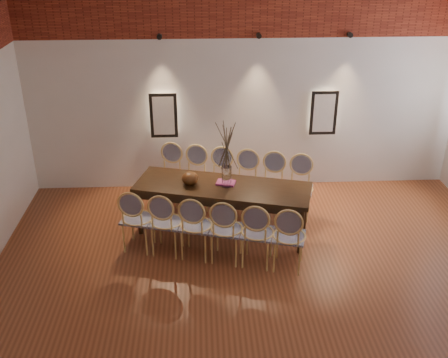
{
  "coord_description": "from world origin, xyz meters",
  "views": [
    {
      "loc": [
        -0.73,
        -4.62,
        4.09
      ],
      "look_at": [
        -0.42,
        1.57,
        1.05
      ],
      "focal_mm": 42.0,
      "sensor_mm": 36.0,
      "label": 1
    }
  ],
  "objects_px": {
    "chair_near_a": "(138,218)",
    "chair_far_a": "(169,176)",
    "dining_table": "(223,209)",
    "chair_near_d": "(227,229)",
    "chair_near_b": "(167,222)",
    "chair_near_c": "(196,225)",
    "vase": "(227,176)",
    "chair_far_e": "(272,186)",
    "book": "(226,183)",
    "chair_near_e": "(257,232)",
    "chair_far_b": "(194,179)",
    "chair_far_f": "(299,189)",
    "chair_far_d": "(245,184)",
    "chair_near_f": "(289,236)",
    "bowl": "(190,178)",
    "chair_far_c": "(219,181)"
  },
  "relations": [
    {
      "from": "chair_near_a",
      "to": "chair_far_a",
      "type": "xyz_separation_m",
      "value": [
        0.36,
        1.31,
        0.0
      ]
    },
    {
      "from": "chair_far_f",
      "to": "chair_far_b",
      "type": "bearing_deg",
      "value": 0.0
    },
    {
      "from": "dining_table",
      "to": "chair_far_d",
      "type": "xyz_separation_m",
      "value": [
        0.38,
        0.6,
        0.09
      ]
    },
    {
      "from": "chair_near_b",
      "to": "chair_far_a",
      "type": "xyz_separation_m",
      "value": [
        -0.04,
        1.42,
        0.0
      ]
    },
    {
      "from": "chair_far_e",
      "to": "vase",
      "type": "xyz_separation_m",
      "value": [
        -0.72,
        -0.5,
        0.43
      ]
    },
    {
      "from": "dining_table",
      "to": "chair_near_e",
      "type": "bearing_deg",
      "value": -47.61
    },
    {
      "from": "dining_table",
      "to": "chair_near_d",
      "type": "xyz_separation_m",
      "value": [
        0.02,
        -0.71,
        0.09
      ]
    },
    {
      "from": "dining_table",
      "to": "chair_near_c",
      "type": "distance_m",
      "value": 0.71
    },
    {
      "from": "chair_near_c",
      "to": "chair_far_b",
      "type": "height_order",
      "value": "same"
    },
    {
      "from": "chair_far_c",
      "to": "chair_far_d",
      "type": "relative_size",
      "value": 1.0
    },
    {
      "from": "chair_near_c",
      "to": "chair_far_a",
      "type": "height_order",
      "value": "same"
    },
    {
      "from": "chair_far_b",
      "to": "chair_far_d",
      "type": "relative_size",
      "value": 1.0
    },
    {
      "from": "chair_far_a",
      "to": "chair_far_d",
      "type": "xyz_separation_m",
      "value": [
        1.19,
        -0.33,
        0.0
      ]
    },
    {
      "from": "dining_table",
      "to": "chair_far_e",
      "type": "height_order",
      "value": "chair_far_e"
    },
    {
      "from": "chair_near_c",
      "to": "chair_far_c",
      "type": "relative_size",
      "value": 1.0
    },
    {
      "from": "chair_far_b",
      "to": "chair_far_d",
      "type": "distance_m",
      "value": 0.82
    },
    {
      "from": "chair_near_d",
      "to": "chair_near_f",
      "type": "bearing_deg",
      "value": 0.0
    },
    {
      "from": "dining_table",
      "to": "book",
      "type": "distance_m",
      "value": 0.4
    },
    {
      "from": "chair_far_f",
      "to": "vase",
      "type": "relative_size",
      "value": 3.13
    },
    {
      "from": "chair_far_b",
      "to": "bowl",
      "type": "distance_m",
      "value": 0.83
    },
    {
      "from": "vase",
      "to": "book",
      "type": "relative_size",
      "value": 1.15
    },
    {
      "from": "dining_table",
      "to": "chair_far_b",
      "type": "bearing_deg",
      "value": 132.39
    },
    {
      "from": "chair_near_e",
      "to": "chair_far_e",
      "type": "distance_m",
      "value": 1.36
    },
    {
      "from": "chair_far_e",
      "to": "vase",
      "type": "distance_m",
      "value": 0.98
    },
    {
      "from": "chair_near_f",
      "to": "book",
      "type": "relative_size",
      "value": 3.62
    },
    {
      "from": "bowl",
      "to": "chair_near_c",
      "type": "bearing_deg",
      "value": -83.38
    },
    {
      "from": "chair_far_f",
      "to": "vase",
      "type": "xyz_separation_m",
      "value": [
        -1.12,
        -0.39,
        0.43
      ]
    },
    {
      "from": "chair_near_e",
      "to": "chair_far_f",
      "type": "height_order",
      "value": "same"
    },
    {
      "from": "chair_near_d",
      "to": "chair_far_d",
      "type": "bearing_deg",
      "value": 90.0
    },
    {
      "from": "book",
      "to": "chair_near_e",
      "type": "bearing_deg",
      "value": -67.25
    },
    {
      "from": "chair_near_a",
      "to": "chair_near_c",
      "type": "bearing_deg",
      "value": 0.0
    },
    {
      "from": "chair_far_e",
      "to": "vase",
      "type": "bearing_deg",
      "value": 50.43
    },
    {
      "from": "book",
      "to": "chair_near_c",
      "type": "bearing_deg",
      "value": -123.18
    },
    {
      "from": "chair_near_c",
      "to": "chair_far_b",
      "type": "xyz_separation_m",
      "value": [
        -0.04,
        1.42,
        0.0
      ]
    },
    {
      "from": "chair_near_c",
      "to": "vase",
      "type": "xyz_separation_m",
      "value": [
        0.44,
        0.58,
        0.43
      ]
    },
    {
      "from": "chair_near_b",
      "to": "chair_near_a",
      "type": "bearing_deg",
      "value": 180.0
    },
    {
      "from": "chair_far_e",
      "to": "bowl",
      "type": "height_order",
      "value": "chair_far_e"
    },
    {
      "from": "chair_far_c",
      "to": "chair_far_f",
      "type": "bearing_deg",
      "value": -180.0
    },
    {
      "from": "chair_near_c",
      "to": "chair_near_e",
      "type": "relative_size",
      "value": 1.0
    },
    {
      "from": "chair_near_b",
      "to": "chair_far_b",
      "type": "bearing_deg",
      "value": 90.0
    },
    {
      "from": "dining_table",
      "to": "vase",
      "type": "distance_m",
      "value": 0.53
    },
    {
      "from": "chair_near_d",
      "to": "chair_near_e",
      "type": "xyz_separation_m",
      "value": [
        0.4,
        -0.11,
        0.0
      ]
    },
    {
      "from": "chair_near_a",
      "to": "chair_far_e",
      "type": "distance_m",
      "value": 2.13
    },
    {
      "from": "chair_far_e",
      "to": "chair_far_f",
      "type": "bearing_deg",
      "value": 180.0
    },
    {
      "from": "chair_near_c",
      "to": "chair_near_f",
      "type": "height_order",
      "value": "same"
    },
    {
      "from": "chair_far_a",
      "to": "book",
      "type": "distance_m",
      "value": 1.26
    },
    {
      "from": "chair_near_e",
      "to": "chair_far_f",
      "type": "xyz_separation_m",
      "value": [
        0.76,
        1.2,
        0.0
      ]
    },
    {
      "from": "chair_near_b",
      "to": "chair_near_f",
      "type": "relative_size",
      "value": 1.0
    },
    {
      "from": "chair_near_b",
      "to": "chair_far_d",
      "type": "relative_size",
      "value": 1.0
    },
    {
      "from": "chair_far_e",
      "to": "chair_far_f",
      "type": "height_order",
      "value": "same"
    }
  ]
}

